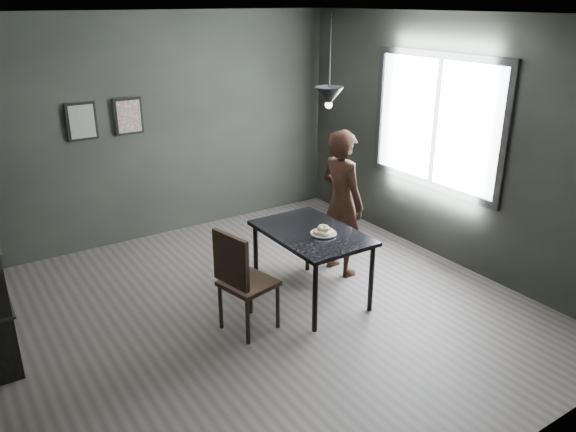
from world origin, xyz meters
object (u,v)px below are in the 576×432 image
cafe_table (311,238)px  wood_chair (241,276)px  white_plate (323,234)px  pendant_lamp (329,96)px  woman (342,203)px

cafe_table → wood_chair: 0.93m
cafe_table → wood_chair: size_ratio=1.18×
white_plate → pendant_lamp: size_ratio=0.27×
cafe_table → white_plate: size_ratio=5.22×
white_plate → pendant_lamp: pendant_lamp is taller
white_plate → wood_chair: 0.97m
wood_chair → pendant_lamp: bearing=0.8°
woman → wood_chair: (-1.55, -0.50, -0.24)m
cafe_table → wood_chair: (-0.91, -0.17, -0.09)m
wood_chair → pendant_lamp: 1.89m
wood_chair → cafe_table: bearing=-1.7°
wood_chair → pendant_lamp: pendant_lamp is taller
white_plate → wood_chair: bearing=-177.8°
white_plate → pendant_lamp: bearing=49.0°
woman → wood_chair: bearing=104.5°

